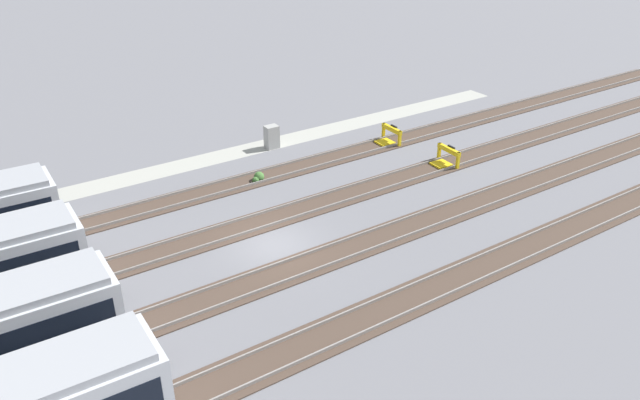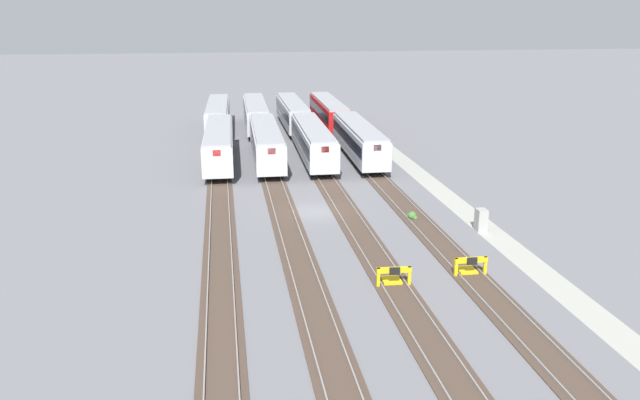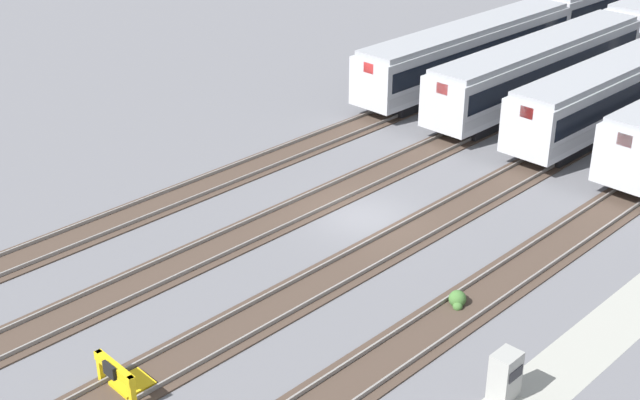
{
  "view_description": "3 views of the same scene",
  "coord_description": "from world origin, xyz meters",
  "px_view_note": "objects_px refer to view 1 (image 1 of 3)",
  "views": [
    {
      "loc": [
        12.98,
        23.8,
        16.85
      ],
      "look_at": [
        -2.77,
        0.0,
        1.8
      ],
      "focal_mm": 35.0,
      "sensor_mm": 36.0,
      "label": 1
    },
    {
      "loc": [
        -46.02,
        6.78,
        15.08
      ],
      "look_at": [
        -2.77,
        0.0,
        1.8
      ],
      "focal_mm": 35.0,
      "sensor_mm": 36.0,
      "label": 2
    },
    {
      "loc": [
        -25.96,
        -22.34,
        17.55
      ],
      "look_at": [
        -2.77,
        0.0,
        1.8
      ],
      "focal_mm": 50.0,
      "sensor_mm": 36.0,
      "label": 3
    }
  ],
  "objects_px": {
    "bumper_stop_near_inner_track": "(445,158)",
    "weed_clump": "(259,177)",
    "bumper_stop_nearest_track": "(389,136)",
    "electrical_cabinet": "(272,137)"
  },
  "relations": [
    {
      "from": "bumper_stop_near_inner_track",
      "to": "weed_clump",
      "type": "height_order",
      "value": "bumper_stop_near_inner_track"
    },
    {
      "from": "bumper_stop_nearest_track",
      "to": "weed_clump",
      "type": "height_order",
      "value": "bumper_stop_nearest_track"
    },
    {
      "from": "bumper_stop_near_inner_track",
      "to": "bumper_stop_nearest_track",
      "type": "bearing_deg",
      "value": -81.46
    },
    {
      "from": "bumper_stop_nearest_track",
      "to": "bumper_stop_near_inner_track",
      "type": "height_order",
      "value": "same"
    },
    {
      "from": "bumper_stop_near_inner_track",
      "to": "electrical_cabinet",
      "type": "bearing_deg",
      "value": -47.45
    },
    {
      "from": "electrical_cabinet",
      "to": "weed_clump",
      "type": "height_order",
      "value": "electrical_cabinet"
    },
    {
      "from": "bumper_stop_nearest_track",
      "to": "weed_clump",
      "type": "xyz_separation_m",
      "value": [
        10.49,
        0.32,
        -0.27
      ]
    },
    {
      "from": "weed_clump",
      "to": "bumper_stop_near_inner_track",
      "type": "bearing_deg",
      "value": 157.87
    },
    {
      "from": "bumper_stop_nearest_track",
      "to": "electrical_cabinet",
      "type": "bearing_deg",
      "value": -27.63
    },
    {
      "from": "weed_clump",
      "to": "electrical_cabinet",
      "type": "bearing_deg",
      "value": -128.63
    }
  ]
}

